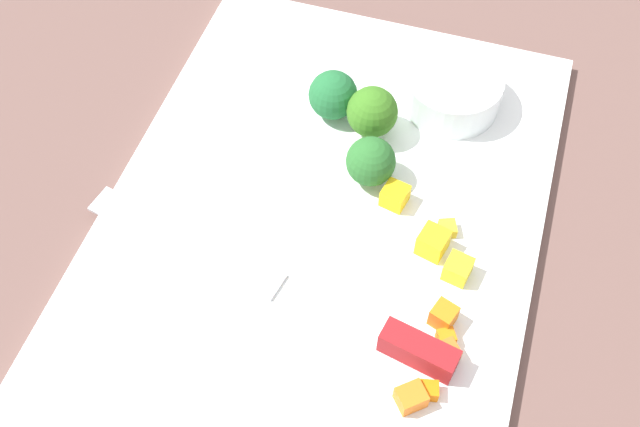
{
  "coord_description": "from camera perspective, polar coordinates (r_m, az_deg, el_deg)",
  "views": [
    {
      "loc": [
        -0.32,
        -0.1,
        0.52
      ],
      "look_at": [
        0.0,
        0.0,
        0.02
      ],
      "focal_mm": 42.71,
      "sensor_mm": 36.0,
      "label": 1
    }
  ],
  "objects": [
    {
      "name": "cutting_board",
      "position": [
        0.61,
        0.0,
        -0.84
      ],
      "size": [
        0.48,
        0.34,
        0.01
      ],
      "primitive_type": "cube",
      "color": "white",
      "rests_on": "ground_plane"
    },
    {
      "name": "broccoli_floret_1",
      "position": [
        0.65,
        3.93,
        7.56
      ],
      "size": [
        0.04,
        0.04,
        0.05
      ],
      "color": "#85B769",
      "rests_on": "cutting_board"
    },
    {
      "name": "chef_knife",
      "position": [
        0.56,
        0.74,
        -7.17
      ],
      "size": [
        0.08,
        0.31,
        0.02
      ],
      "rotation": [
        0.0,
        0.0,
        1.37
      ],
      "color": "silver",
      "rests_on": "cutting_board"
    },
    {
      "name": "carrot_dice_3",
      "position": [
        0.54,
        8.04,
        -12.98
      ],
      "size": [
        0.01,
        0.02,
        0.01
      ],
      "primitive_type": "cube",
      "rotation": [
        0.0,
        0.0,
        0.22
      ],
      "color": "orange",
      "rests_on": "cutting_board"
    },
    {
      "name": "pepper_dice_3",
      "position": [
        0.58,
        10.28,
        -4.11
      ],
      "size": [
        0.02,
        0.02,
        0.02
      ],
      "primitive_type": "cube",
      "rotation": [
        0.0,
        0.0,
        1.38
      ],
      "color": "yellow",
      "rests_on": "cutting_board"
    },
    {
      "name": "pepper_dice_1",
      "position": [
        0.61,
        9.52,
        -1.11
      ],
      "size": [
        0.02,
        0.02,
        0.01
      ],
      "primitive_type": "cube",
      "rotation": [
        0.0,
        0.0,
        1.95
      ],
      "color": "yellow",
      "rests_on": "cutting_board"
    },
    {
      "name": "pepper_dice_0",
      "position": [
        0.59,
        8.48,
        -2.05
      ],
      "size": [
        0.03,
        0.03,
        0.02
      ],
      "primitive_type": "cube",
      "rotation": [
        0.0,
        0.0,
        1.33
      ],
      "color": "yellow",
      "rests_on": "cutting_board"
    },
    {
      "name": "ground_plane",
      "position": [
        0.62,
        0.0,
        -1.15
      ],
      "size": [
        4.0,
        4.0,
        0.0
      ],
      "primitive_type": "plane",
      "color": "brown"
    },
    {
      "name": "carrot_dice_2",
      "position": [
        0.56,
        9.42,
        -9.17
      ],
      "size": [
        0.02,
        0.02,
        0.01
      ],
      "primitive_type": "cube",
      "rotation": [
        0.0,
        0.0,
        0.51
      ],
      "color": "orange",
      "rests_on": "cutting_board"
    },
    {
      "name": "prep_bowl",
      "position": [
        0.68,
        9.93,
        9.0
      ],
      "size": [
        0.08,
        0.08,
        0.03
      ],
      "primitive_type": "cylinder",
      "color": "white",
      "rests_on": "cutting_board"
    },
    {
      "name": "broccoli_floret_0",
      "position": [
        0.62,
        3.82,
        3.88
      ],
      "size": [
        0.04,
        0.04,
        0.04
      ],
      "color": "#8CC05B",
      "rests_on": "cutting_board"
    },
    {
      "name": "carrot_dice_1",
      "position": [
        0.56,
        9.23,
        -7.57
      ],
      "size": [
        0.02,
        0.02,
        0.02
      ],
      "primitive_type": "cube",
      "rotation": [
        0.0,
        0.0,
        2.81
      ],
      "color": "orange",
      "rests_on": "cutting_board"
    },
    {
      "name": "pepper_dice_2",
      "position": [
        0.61,
        5.63,
        1.33
      ],
      "size": [
        0.02,
        0.02,
        0.02
      ],
      "primitive_type": "cube",
      "rotation": [
        0.0,
        0.0,
        2.93
      ],
      "color": "yellow",
      "rests_on": "cutting_board"
    },
    {
      "name": "carrot_dice_0",
      "position": [
        0.54,
        6.83,
        -13.52
      ],
      "size": [
        0.03,
        0.03,
        0.02
      ],
      "primitive_type": "cube",
      "rotation": [
        0.0,
        0.0,
        0.7
      ],
      "color": "orange",
      "rests_on": "cutting_board"
    },
    {
      "name": "carrot_dice_4",
      "position": [
        0.55,
        9.3,
        -10.28
      ],
      "size": [
        0.02,
        0.02,
        0.01
      ],
      "primitive_type": "cube",
      "rotation": [
        0.0,
        0.0,
        2.29
      ],
      "color": "orange",
      "rests_on": "cutting_board"
    },
    {
      "name": "broccoli_floret_2",
      "position": [
        0.66,
        0.99,
        8.84
      ],
      "size": [
        0.04,
        0.04,
        0.04
      ],
      "color": "#87B056",
      "rests_on": "cutting_board"
    }
  ]
}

